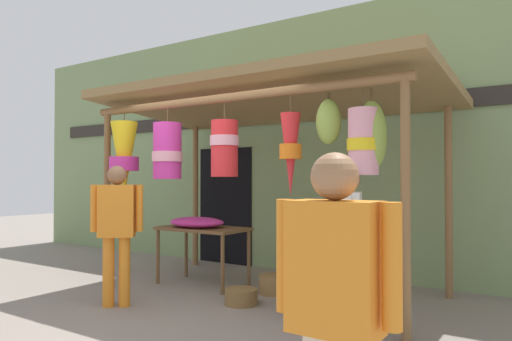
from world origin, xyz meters
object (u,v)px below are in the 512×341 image
object	(u,v)px
display_table	(203,234)
shopper_by_bananas	(335,300)
wicker_basket_spare	(275,284)
passerby_at_right	(117,223)
folding_chair	(308,269)
wicker_basket_by_table	(241,297)
flower_heap_on_table	(197,222)
vendor_in_orange	(349,238)

from	to	relation	value
display_table	shopper_by_bananas	bearing A→B (deg)	-42.92
display_table	wicker_basket_spare	distance (m)	1.25
passerby_at_right	folding_chair	bearing A→B (deg)	22.43
wicker_basket_by_table	passerby_at_right	distance (m)	1.67
flower_heap_on_table	wicker_basket_by_table	distance (m)	1.42
wicker_basket_spare	shopper_by_bananas	size ratio (longest dim) A/B	0.26
vendor_in_orange	flower_heap_on_table	bearing A→B (deg)	161.87
wicker_basket_by_table	passerby_at_right	size ratio (longest dim) A/B	0.24
wicker_basket_spare	passerby_at_right	size ratio (longest dim) A/B	0.26
shopper_by_bananas	wicker_basket_spare	bearing A→B (deg)	124.91
shopper_by_bananas	display_table	bearing A→B (deg)	137.08
display_table	folding_chair	distance (m)	2.01
flower_heap_on_table	folding_chair	world-z (taller)	flower_heap_on_table
vendor_in_orange	shopper_by_bananas	distance (m)	2.38
wicker_basket_by_table	shopper_by_bananas	bearing A→B (deg)	-47.94
flower_heap_on_table	wicker_basket_by_table	size ratio (longest dim) A/B	2.16
flower_heap_on_table	vendor_in_orange	bearing A→B (deg)	-18.13
folding_chair	shopper_by_bananas	size ratio (longest dim) A/B	0.53
flower_heap_on_table	display_table	bearing A→B (deg)	53.73
folding_chair	vendor_in_orange	bearing A→B (deg)	-29.15
wicker_basket_spare	passerby_at_right	world-z (taller)	passerby_at_right
wicker_basket_by_table	passerby_at_right	xyz separation A→B (m)	(-1.15, -0.86, 0.86)
wicker_basket_spare	shopper_by_bananas	xyz separation A→B (m)	(2.27, -3.25, 0.81)
flower_heap_on_table	passerby_at_right	world-z (taller)	passerby_at_right
folding_chair	passerby_at_right	world-z (taller)	passerby_at_right
wicker_basket_spare	shopper_by_bananas	world-z (taller)	shopper_by_bananas
folding_chair	wicker_basket_by_table	bearing A→B (deg)	178.77
wicker_basket_by_table	wicker_basket_spare	xyz separation A→B (m)	(0.06, 0.67, 0.02)
passerby_at_right	display_table	bearing A→B (deg)	85.58
flower_heap_on_table	wicker_basket_spare	world-z (taller)	flower_heap_on_table
wicker_basket_by_table	vendor_in_orange	bearing A→B (deg)	-13.36
folding_chair	vendor_in_orange	distance (m)	0.79
display_table	passerby_at_right	world-z (taller)	passerby_at_right
wicker_basket_by_table	shopper_by_bananas	xyz separation A→B (m)	(2.32, -2.57, 0.83)
display_table	shopper_by_bananas	size ratio (longest dim) A/B	0.78
folding_chair	passerby_at_right	size ratio (longest dim) A/B	0.52
shopper_by_bananas	folding_chair	bearing A→B (deg)	119.40
flower_heap_on_table	shopper_by_bananas	distance (m)	4.58
flower_heap_on_table	folding_chair	distance (m)	2.06
folding_chair	wicker_basket_by_table	world-z (taller)	folding_chair
display_table	wicker_basket_by_table	xyz separation A→B (m)	(1.04, -0.55, -0.61)
display_table	wicker_basket_by_table	bearing A→B (deg)	-27.96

